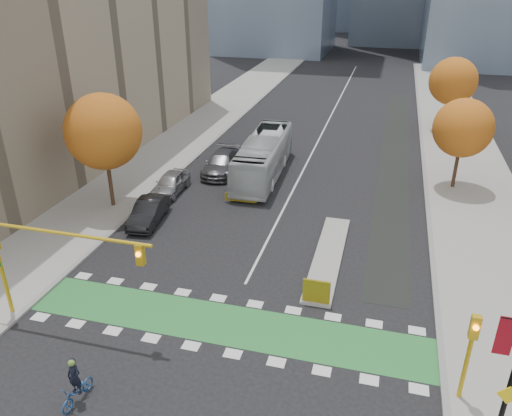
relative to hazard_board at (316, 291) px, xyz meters
The scene contains 21 objects.
ground 5.85m from the hazard_board, 133.60° to the right, with size 300.00×300.00×0.00m, color black.
sidewalk_west 23.59m from the hazard_board, 137.92° to the left, with size 7.00×120.00×0.15m, color gray.
sidewalk_east 18.45m from the hazard_board, 58.98° to the left, with size 7.00×120.00×0.15m, color gray.
curb_west 21.12m from the hazard_board, 131.54° to the left, with size 0.30×120.00×0.16m, color gray.
curb_east 16.92m from the hazard_board, 69.21° to the left, with size 0.30×120.00×0.16m, color gray.
bike_crossing 4.89m from the hazard_board, 145.98° to the right, with size 20.00×3.00×0.01m, color #287B35.
centre_line 36.03m from the hazard_board, 96.38° to the left, with size 0.15×70.00×0.01m, color silver.
bike_lane_paint 26.05m from the hazard_board, 82.27° to the left, with size 2.50×50.00×0.01m, color black.
median_island 4.85m from the hazard_board, 90.00° to the left, with size 1.60×10.00×0.16m, color gray.
hazard_board is the anchor object (origin of this frame).
building_west 35.18m from the hazard_board, 147.56° to the left, with size 16.00×44.00×25.00m, color gray.
tree_west 18.44m from the hazard_board, 154.01° to the left, with size 5.20×5.20×8.22m.
tree_east_near 19.93m from the hazard_board, 65.80° to the left, with size 4.40×4.40×7.08m.
tree_east_far 35.13m from the hazard_board, 75.88° to the left, with size 4.80×4.80×7.65m.
traffic_signal_west 13.23m from the hazard_board, 158.45° to the right, with size 8.53×0.56×5.20m.
traffic_signal_east 8.26m from the hazard_board, 35.92° to the right, with size 0.35×0.43×4.10m.
cyclist 11.94m from the hazard_board, 132.69° to the right, with size 0.81×1.88×2.11m.
bus 17.99m from the hazard_board, 112.93° to the left, with size 2.83×12.10×3.37m, color silver.
parked_car_a 17.19m from the hazard_board, 139.12° to the left, with size 1.86×4.63×1.58m, color #9E9DA2.
parked_car_b 13.87m from the hazard_board, 153.19° to the left, with size 1.64×4.71×1.55m, color black.
parked_car_c 19.41m from the hazard_board, 123.12° to the left, with size 2.37×5.83×1.69m, color #505055.
Camera 1 is at (6.53, -16.82, 15.55)m, focal length 35.00 mm.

